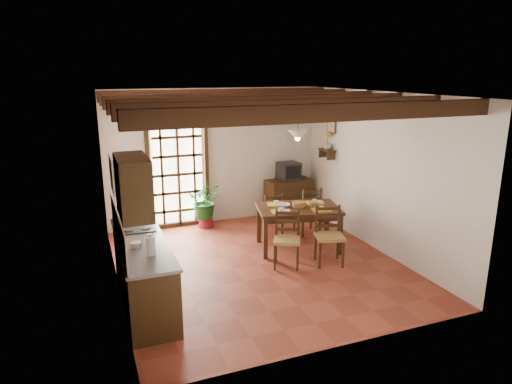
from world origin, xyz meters
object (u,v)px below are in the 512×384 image
dining_table (298,212)px  pendant_lamp (298,134)px  chair_near_left (287,249)px  chair_near_right (329,246)px  chair_far_left (271,222)px  kitchen_counter (143,271)px  sideboard (288,198)px  potted_plant (205,200)px  crt_tv (289,171)px  chair_far_right (307,219)px

dining_table → pendant_lamp: 1.40m
dining_table → chair_near_left: size_ratio=1.75×
chair_near_right → chair_far_left: bearing=119.2°
kitchen_counter → sideboard: (3.52, 2.83, -0.05)m
chair_near_right → potted_plant: bearing=135.8°
chair_far_left → crt_tv: bearing=-126.4°
chair_near_left → sideboard: (1.15, 2.41, 0.13)m
chair_far_right → chair_near_left: bearing=49.4°
chair_near_right → chair_far_right: (0.34, 1.43, -0.01)m
chair_far_right → potted_plant: bearing=-33.5°
chair_near_right → sideboard: (0.46, 2.58, 0.12)m
kitchen_counter → chair_near_left: size_ratio=2.44×
chair_far_right → pendant_lamp: size_ratio=1.13×
chair_near_right → chair_far_right: size_ratio=1.02×
crt_tv → potted_plant: (-1.88, -0.02, -0.46)m
chair_far_right → potted_plant: 2.11m
dining_table → chair_far_right: (0.52, 0.63, -0.38)m
kitchen_counter → chair_far_right: (3.41, 1.68, -0.17)m
sideboard → kitchen_counter: bearing=-147.7°
dining_table → crt_tv: 1.92m
chair_near_right → pendant_lamp: bearing=118.0°
chair_far_left → potted_plant: bearing=-38.1°
chair_far_right → crt_tv: bearing=-97.0°
chair_far_left → potted_plant: (-1.07, 0.95, 0.30)m
sideboard → chair_near_left: bearing=-122.0°
chair_far_left → pendant_lamp: 1.94m
chair_far_left → pendant_lamp: bearing=107.9°
chair_far_left → pendant_lamp: (0.18, -0.70, 1.81)m
potted_plant → chair_far_right: bearing=-32.3°
chair_far_left → sideboard: size_ratio=0.88×
sideboard → pendant_lamp: (-0.64, -1.68, 1.66)m
chair_far_left → sideboard: bearing=-126.2°
chair_far_right → chair_near_right: bearing=75.4°
kitchen_counter → chair_near_left: (2.37, 0.41, -0.18)m
chair_far_left → chair_near_left: bearing=80.3°
potted_plant → kitchen_counter: bearing=-120.4°
dining_table → potted_plant: size_ratio=0.82×
crt_tv → kitchen_counter: bearing=-146.9°
potted_plant → chair_near_left: bearing=-73.0°
chair_near_left → chair_far_right: (1.04, 1.27, 0.01)m
chair_far_left → dining_table: bearing=106.2°
kitchen_counter → chair_far_left: size_ratio=2.59×
kitchen_counter → potted_plant: size_ratio=1.14×
chair_far_left → kitchen_counter: bearing=37.9°
pendant_lamp → chair_far_left: bearing=104.3°
dining_table → chair_near_right: size_ratio=1.66×
potted_plant → pendant_lamp: pendant_lamp is taller
chair_far_right → dining_table: bearing=49.2°
dining_table → chair_near_right: 0.90m
potted_plant → sideboard: bearing=0.9°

